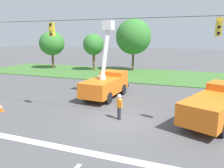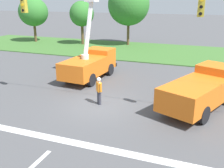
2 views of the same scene
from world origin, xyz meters
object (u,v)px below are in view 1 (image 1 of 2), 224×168
(utility_truck_bucket_lift, at_px, (106,83))
(utility_truck_support_near, at_px, (216,104))
(tree_west, at_px, (93,45))
(traffic_cone_foreground_left, at_px, (1,108))
(road_worker, at_px, (119,105))
(tree_far_west, at_px, (52,43))
(tree_centre, at_px, (133,37))

(utility_truck_bucket_lift, bearing_deg, utility_truck_support_near, -19.54)
(tree_west, height_order, utility_truck_bucket_lift, utility_truck_bucket_lift)
(utility_truck_support_near, distance_m, traffic_cone_foreground_left, 15.32)
(utility_truck_support_near, height_order, road_worker, utility_truck_support_near)
(tree_far_west, relative_size, road_worker, 3.67)
(tree_far_west, bearing_deg, road_worker, -45.63)
(tree_west, distance_m, tree_centre, 6.61)
(tree_west, relative_size, traffic_cone_foreground_left, 9.63)
(tree_far_west, distance_m, road_worker, 26.98)
(utility_truck_bucket_lift, distance_m, utility_truck_support_near, 9.54)
(utility_truck_bucket_lift, xyz_separation_m, utility_truck_support_near, (8.98, -3.19, -0.16))
(utility_truck_bucket_lift, relative_size, utility_truck_support_near, 1.00)
(tree_far_west, relative_size, tree_west, 1.07)
(tree_centre, bearing_deg, traffic_cone_foreground_left, -100.33)
(tree_west, height_order, traffic_cone_foreground_left, tree_west)
(tree_far_west, xyz_separation_m, traffic_cone_foreground_left, (9.85, -20.69, -4.13))
(tree_far_west, height_order, traffic_cone_foreground_left, tree_far_west)
(tree_far_west, xyz_separation_m, utility_truck_bucket_lift, (15.81, -14.24, -3.06))
(road_worker, bearing_deg, tree_far_west, 134.37)
(utility_truck_bucket_lift, relative_size, traffic_cone_foreground_left, 11.03)
(road_worker, distance_m, traffic_cone_foreground_left, 9.03)
(tree_centre, height_order, traffic_cone_foreground_left, tree_centre)
(tree_west, relative_size, utility_truck_support_near, 0.87)
(tree_west, relative_size, tree_centre, 0.72)
(tree_centre, bearing_deg, utility_truck_bucket_lift, -83.75)
(tree_centre, relative_size, utility_truck_bucket_lift, 1.21)
(utility_truck_bucket_lift, height_order, utility_truck_support_near, utility_truck_bucket_lift)
(tree_far_west, xyz_separation_m, utility_truck_support_near, (24.79, -17.43, -3.22))
(tree_centre, relative_size, road_worker, 4.73)
(utility_truck_support_near, distance_m, road_worker, 6.31)
(tree_far_west, distance_m, utility_truck_bucket_lift, 21.49)
(tree_centre, distance_m, utility_truck_support_near, 22.77)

